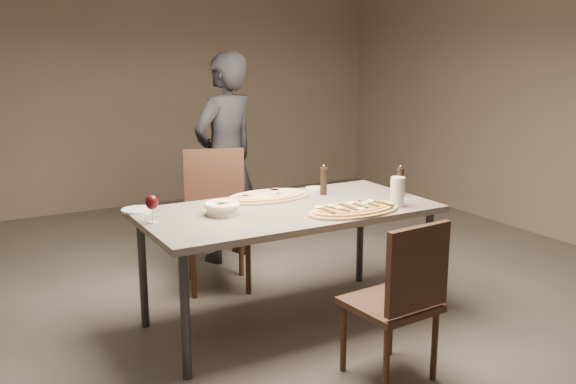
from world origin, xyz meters
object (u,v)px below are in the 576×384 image
bread_basket (222,207)px  chair_near (401,294)px  pepper_mill_left (324,180)px  chair_far (216,210)px  dining_table (288,217)px  carafe (397,192)px  ham_pizza (268,196)px  diner (226,158)px  zucchini_pizza (354,209)px

bread_basket → chair_near: size_ratio=0.24×
bread_basket → pepper_mill_left: bearing=10.8°
pepper_mill_left → chair_far: (-0.50, 0.67, -0.29)m
bread_basket → chair_far: chair_far is taller
dining_table → pepper_mill_left: bearing=27.5°
carafe → chair_near: carafe is taller
chair_near → chair_far: bearing=93.3°
ham_pizza → pepper_mill_left: 0.40m
ham_pizza → chair_far: 0.64m
pepper_mill_left → chair_far: size_ratio=0.21×
carafe → chair_far: size_ratio=0.19×
diner → ham_pizza: bearing=60.1°
chair_far → diner: size_ratio=0.59×
dining_table → chair_far: 0.89m
pepper_mill_left → carafe: 0.55m
bread_basket → chair_far: 0.91m
bread_basket → carafe: carafe is taller
zucchini_pizza → carafe: bearing=10.0°
dining_table → diner: 1.36m
dining_table → ham_pizza: size_ratio=3.00×
dining_table → bread_basket: size_ratio=8.46×
pepper_mill_left → chair_near: (-0.25, -1.14, -0.36)m
zucchini_pizza → bread_basket: 0.79m
ham_pizza → chair_near: chair_near is taller
chair_near → diner: (0.04, 2.28, 0.35)m
ham_pizza → bread_basket: bearing=-151.8°
ham_pizza → chair_far: (-0.12, 0.59, -0.21)m
zucchini_pizza → carafe: size_ratio=3.32×
zucchini_pizza → chair_near: chair_near is taller
zucchini_pizza → chair_far: chair_far is taller
zucchini_pizza → diner: 1.63m
chair_near → zucchini_pizza: bearing=72.0°
bread_basket → diner: bearing=65.2°
chair_near → chair_far: chair_far is taller
pepper_mill_left → carafe: size_ratio=1.10×
zucchini_pizza → carafe: (0.32, -0.02, 0.08)m
chair_near → diner: 2.31m
diner → dining_table: bearing=61.8°
dining_table → bread_basket: bearing=173.6°
pepper_mill_left → diner: diner is taller
dining_table → chair_near: size_ratio=2.06×
ham_pizza → diner: diner is taller
bread_basket → zucchini_pizza: bearing=-24.5°
ham_pizza → diner: 1.08m
diner → zucchini_pizza: bearing=73.5°
dining_table → chair_near: 0.97m
bread_basket → carafe: size_ratio=1.15×
pepper_mill_left → chair_far: bearing=126.5°
zucchini_pizza → ham_pizza: size_ratio=1.02×
dining_table → diner: diner is taller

